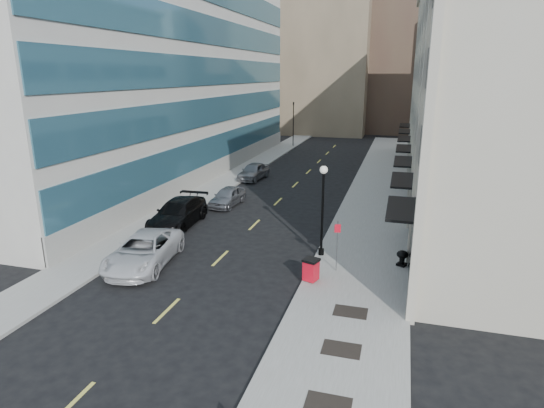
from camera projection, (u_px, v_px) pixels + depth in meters
The scene contains 22 objects.
ground at pixel (142, 335), 17.59m from camera, with size 160.00×160.00×0.00m, color black.
sidewalk_right at pixel (374, 208), 34.06m from camera, with size 5.00×80.00×0.15m, color gray.
sidewalk_left at pixel (203, 195), 37.78m from camera, with size 3.00×80.00×0.15m, color gray.
building_right at pixel (510, 84), 35.55m from camera, with size 15.30×46.50×18.25m.
building_left at pixel (139, 72), 44.03m from camera, with size 16.14×46.00×20.00m.
skyline_tan_near at pixel (330, 48), 77.62m from camera, with size 14.00×18.00×28.00m, color #8A765A.
skyline_brown at pixel (404, 30), 77.30m from camera, with size 12.00×16.00×34.00m, color brown.
skyline_tan_far at pixel (287, 68), 90.35m from camera, with size 12.00×14.00×22.00m, color #8A765A.
skyline_stone at pixel (467, 72), 71.03m from camera, with size 10.00×14.00×20.00m, color #BBB39E.
grate_near at pixel (328, 405), 13.68m from camera, with size 1.40×1.00×0.01m, color black.
grate_mid at pixel (341, 349), 16.45m from camera, with size 1.40×1.00×0.01m, color black.
grate_far at pixel (350, 312), 19.04m from camera, with size 1.40×1.00×0.01m, color black.
road_centerline at pixel (267, 212), 33.30m from camera, with size 0.15×68.20×0.01m.
traffic_signal at pixel (294, 105), 61.83m from camera, with size 0.66×0.66×6.98m.
car_white_van at pixel (144, 251), 23.84m from camera, with size 2.72×5.90×1.64m, color silver.
car_black_pickup at pixel (178, 213), 30.11m from camera, with size 2.43×5.98×1.74m, color black.
car_silver_sedan at pixel (228, 196), 34.82m from camera, with size 1.69×4.21×1.43m, color gray.
car_grey_sedan at pixel (253, 171), 43.48m from camera, with size 1.87×4.64×1.58m, color gray.
trash_bin at pixel (311, 269), 21.77m from camera, with size 0.87×0.87×1.12m.
lamppost at pixel (323, 202), 24.27m from camera, with size 0.42×0.42×5.10m.
sign_post at pixel (337, 239), 22.60m from camera, with size 0.30×0.12×2.65m.
urn_planter at pixel (402, 257), 23.54m from camera, with size 0.59×0.59×0.82m.
Camera 1 is at (9.15, -13.50, 9.75)m, focal length 30.00 mm.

